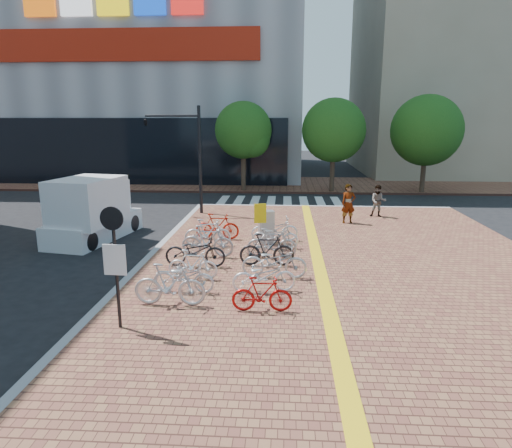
# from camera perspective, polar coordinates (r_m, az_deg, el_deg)

# --- Properties ---
(ground) EXTENTS (120.00, 120.00, 0.00)m
(ground) POSITION_cam_1_polar(r_m,az_deg,el_deg) (14.34, 0.14, -7.14)
(ground) COLOR black
(ground) RESTS_ON ground
(sidewalk) EXTENTS (14.00, 34.00, 0.15)m
(sidewalk) POSITION_cam_1_polar(r_m,az_deg,el_deg) (9.98, 16.48, -16.75)
(sidewalk) COLOR brown
(sidewalk) RESTS_ON ground
(tactile_strip) EXTENTS (0.40, 34.00, 0.01)m
(tactile_strip) POSITION_cam_1_polar(r_m,az_deg,el_deg) (9.77, 10.54, -16.55)
(tactile_strip) COLOR yellow
(tactile_strip) RESTS_ON sidewalk
(kerb_west) EXTENTS (0.25, 34.00, 0.15)m
(kerb_west) POSITION_cam_1_polar(r_m,az_deg,el_deg) (10.87, -24.01, -14.80)
(kerb_west) COLOR gray
(kerb_west) RESTS_ON ground
(kerb_north) EXTENTS (14.00, 0.25, 0.15)m
(kerb_north) POSITION_cam_1_polar(r_m,az_deg,el_deg) (25.99, 8.39, 2.10)
(kerb_north) COLOR gray
(kerb_north) RESTS_ON ground
(far_sidewalk) EXTENTS (70.00, 8.00, 0.15)m
(far_sidewalk) POSITION_cam_1_polar(r_m,az_deg,el_deg) (34.79, 2.26, 4.98)
(far_sidewalk) COLOR brown
(far_sidewalk) RESTS_ON ground
(department_store) EXTENTS (36.00, 24.27, 28.00)m
(department_store) POSITION_cam_1_polar(r_m,az_deg,el_deg) (49.23, -17.87, 23.02)
(department_store) COLOR gray
(department_store) RESTS_ON ground
(building_beige) EXTENTS (20.00, 18.00, 18.00)m
(building_beige) POSITION_cam_1_polar(r_m,az_deg,el_deg) (48.74, 25.39, 16.61)
(building_beige) COLOR gray
(building_beige) RESTS_ON ground
(crosswalk) EXTENTS (7.50, 4.00, 0.01)m
(crosswalk) POSITION_cam_1_polar(r_m,az_deg,el_deg) (27.88, 2.92, 2.81)
(crosswalk) COLOR silver
(crosswalk) RESTS_ON ground
(street_trees) EXTENTS (16.20, 4.60, 6.35)m
(street_trees) POSITION_cam_1_polar(r_m,az_deg,el_deg) (31.19, 11.64, 11.22)
(street_trees) COLOR #38281E
(street_trees) RESTS_ON far_sidewalk
(bike_0) EXTENTS (1.91, 0.58, 1.14)m
(bike_0) POSITION_cam_1_polar(r_m,az_deg,el_deg) (12.21, -10.74, -7.45)
(bike_0) COLOR #B9B9BE
(bike_0) RESTS_ON sidewalk
(bike_1) EXTENTS (1.75, 0.70, 0.90)m
(bike_1) POSITION_cam_1_polar(r_m,az_deg,el_deg) (13.07, -8.98, -6.53)
(bike_1) COLOR silver
(bike_1) RESTS_ON sidewalk
(bike_2) EXTENTS (1.56, 0.54, 0.92)m
(bike_2) POSITION_cam_1_polar(r_m,az_deg,el_deg) (14.08, -7.90, -5.02)
(bike_2) COLOR white
(bike_2) RESTS_ON sidewalk
(bike_3) EXTENTS (2.02, 0.72, 1.06)m
(bike_3) POSITION_cam_1_polar(r_m,az_deg,el_deg) (15.22, -7.61, -3.37)
(bike_3) COLOR black
(bike_3) RESTS_ON sidewalk
(bike_4) EXTENTS (1.93, 0.70, 1.13)m
(bike_4) POSITION_cam_1_polar(r_m,az_deg,el_deg) (16.23, -6.09, -2.14)
(bike_4) COLOR #AAAAAF
(bike_4) RESTS_ON sidewalk
(bike_5) EXTENTS (1.82, 0.69, 1.07)m
(bike_5) POSITION_cam_1_polar(r_m,az_deg,el_deg) (17.57, -6.06, -1.08)
(bike_5) COLOR silver
(bike_5) RESTS_ON sidewalk
(bike_6) EXTENTS (1.78, 0.52, 1.06)m
(bike_6) POSITION_cam_1_polar(r_m,az_deg,el_deg) (18.56, -4.86, -0.30)
(bike_6) COLOR #B21B0C
(bike_6) RESTS_ON sidewalk
(bike_7) EXTENTS (1.55, 0.47, 0.92)m
(bike_7) POSITION_cam_1_polar(r_m,az_deg,el_deg) (11.67, 0.75, -8.76)
(bike_7) COLOR #A70E0B
(bike_7) RESTS_ON sidewalk
(bike_8) EXTENTS (1.87, 0.91, 0.94)m
(bike_8) POSITION_cam_1_polar(r_m,az_deg,el_deg) (12.92, 1.00, -6.52)
(bike_8) COLOR white
(bike_8) RESTS_ON sidewalk
(bike_9) EXTENTS (2.00, 0.72, 1.05)m
(bike_9) POSITION_cam_1_polar(r_m,az_deg,el_deg) (14.04, 2.31, -4.69)
(bike_9) COLOR #B4B5B9
(bike_9) RESTS_ON sidewalk
(bike_10) EXTENTS (1.85, 0.59, 1.10)m
(bike_10) POSITION_cam_1_polar(r_m,az_deg,el_deg) (15.16, 1.37, -3.23)
(bike_10) COLOR black
(bike_10) RESTS_ON sidewalk
(bike_11) EXTENTS (1.76, 0.50, 1.05)m
(bike_11) POSITION_cam_1_polar(r_m,az_deg,el_deg) (16.03, 2.00, -2.41)
(bike_11) COLOR #A6A6AB
(bike_11) RESTS_ON sidewalk
(bike_12) EXTENTS (1.81, 0.74, 0.93)m
(bike_12) POSITION_cam_1_polar(r_m,az_deg,el_deg) (17.27, 2.39, -1.50)
(bike_12) COLOR silver
(bike_12) RESTS_ON sidewalk
(bike_13) EXTENTS (1.95, 0.92, 0.99)m
(bike_13) POSITION_cam_1_polar(r_m,az_deg,el_deg) (18.22, 2.34, -0.63)
(bike_13) COLOR white
(bike_13) RESTS_ON sidewalk
(pedestrian_a) EXTENTS (0.74, 0.56, 1.84)m
(pedestrian_a) POSITION_cam_1_polar(r_m,az_deg,el_deg) (21.74, 11.48, 2.50)
(pedestrian_a) COLOR gray
(pedestrian_a) RESTS_ON sidewalk
(pedestrian_b) EXTENTS (0.88, 0.74, 1.59)m
(pedestrian_b) POSITION_cam_1_polar(r_m,az_deg,el_deg) (23.50, 15.03, 2.79)
(pedestrian_b) COLOR #535769
(pedestrian_b) RESTS_ON sidewalk
(utility_box) EXTENTS (0.68, 0.56, 1.29)m
(utility_box) POSITION_cam_1_polar(r_m,az_deg,el_deg) (17.90, 1.28, -0.37)
(utility_box) COLOR #A5A5AA
(utility_box) RESTS_ON sidewalk
(yellow_sign) EXTENTS (0.46, 0.15, 1.70)m
(yellow_sign) POSITION_cam_1_polar(r_m,az_deg,el_deg) (17.14, 0.56, 0.84)
(yellow_sign) COLOR #B7B7BC
(yellow_sign) RESTS_ON sidewalk
(notice_sign) EXTENTS (0.54, 0.13, 2.91)m
(notice_sign) POSITION_cam_1_polar(r_m,az_deg,el_deg) (10.81, -17.27, -3.48)
(notice_sign) COLOR black
(notice_sign) RESTS_ON sidewalk
(traffic_light_pole) EXTENTS (2.92, 1.13, 5.44)m
(traffic_light_pole) POSITION_cam_1_polar(r_m,az_deg,el_deg) (23.77, -10.10, 10.32)
(traffic_light_pole) COLOR black
(traffic_light_pole) RESTS_ON sidewalk
(box_truck) EXTENTS (2.79, 4.88, 2.66)m
(box_truck) POSITION_cam_1_polar(r_m,az_deg,el_deg) (20.11, -19.81, 1.67)
(box_truck) COLOR white
(box_truck) RESTS_ON ground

